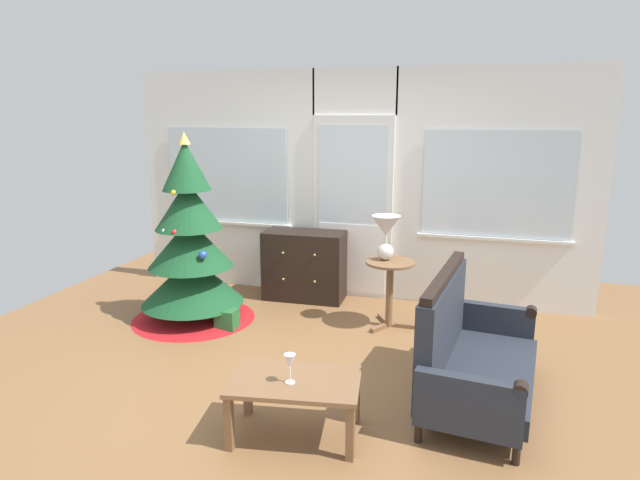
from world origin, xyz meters
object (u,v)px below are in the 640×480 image
at_px(table_lamp, 386,231).
at_px(coffee_table, 295,388).
at_px(side_table, 390,280).
at_px(dresser_cabinet, 304,265).
at_px(christmas_tree, 191,254).
at_px(settee_sofa, 467,351).
at_px(wine_glass, 290,362).
at_px(gift_box, 227,319).

distance_m(table_lamp, coffee_table, 2.19).
height_order(side_table, coffee_table, side_table).
bearing_deg(dresser_cabinet, side_table, -28.06).
xyz_separation_m(christmas_tree, coffee_table, (1.68, -1.70, -0.35)).
height_order(settee_sofa, wine_glass, settee_sofa).
relative_size(coffee_table, wine_glass, 4.65).
relative_size(coffee_table, gift_box, 4.55).
relative_size(side_table, coffee_table, 0.74).
xyz_separation_m(settee_sofa, wine_glass, (-1.07, -0.85, 0.17)).
xyz_separation_m(settee_sofa, gift_box, (-2.29, 0.74, -0.28)).
bearing_deg(gift_box, dresser_cabinet, 66.99).
distance_m(dresser_cabinet, wine_glass, 2.78).
bearing_deg(coffee_table, table_lamp, 83.79).
bearing_deg(side_table, wine_glass, -98.20).
bearing_deg(christmas_tree, coffee_table, -45.29).
relative_size(christmas_tree, wine_glass, 9.74).
bearing_deg(gift_box, christmas_tree, 161.00).
bearing_deg(side_table, coffee_table, -97.97).
relative_size(dresser_cabinet, wine_glass, 4.67).
bearing_deg(coffee_table, gift_box, 128.55).
height_order(wine_glass, gift_box, wine_glass).
bearing_deg(wine_glass, dresser_cabinet, 105.85).
xyz_separation_m(settee_sofa, side_table, (-0.77, 1.25, 0.10)).
relative_size(side_table, gift_box, 3.36).
xyz_separation_m(dresser_cabinet, side_table, (1.06, -0.57, 0.09)).
height_order(settee_sofa, gift_box, settee_sofa).
bearing_deg(dresser_cabinet, gift_box, -113.01).
bearing_deg(table_lamp, side_table, -33.69).
distance_m(dresser_cabinet, gift_box, 1.20).
relative_size(christmas_tree, gift_box, 9.53).
height_order(christmas_tree, dresser_cabinet, christmas_tree).
height_order(settee_sofa, table_lamp, table_lamp).
distance_m(settee_sofa, coffee_table, 1.33).
relative_size(table_lamp, gift_box, 2.21).
height_order(dresser_cabinet, coffee_table, dresser_cabinet).
bearing_deg(settee_sofa, dresser_cabinet, 135.24).
distance_m(christmas_tree, coffee_table, 2.42).
bearing_deg(wine_glass, table_lamp, 83.53).
bearing_deg(side_table, settee_sofa, -58.35).
bearing_deg(gift_box, wine_glass, -52.66).
xyz_separation_m(dresser_cabinet, coffee_table, (0.77, -2.62, -0.05)).
relative_size(settee_sofa, gift_box, 7.78).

